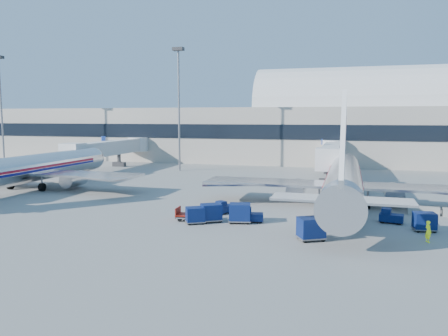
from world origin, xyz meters
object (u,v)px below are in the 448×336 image
(ramp_worker, at_px, (428,232))
(cart_open_red, at_px, (189,216))
(jetbridge_near, at_px, (332,153))
(cart_solo_far, at_px, (425,221))
(tug_lead, at_px, (251,216))
(cart_train_c, at_px, (195,215))
(mast_west, at_px, (179,91))
(cart_solo_near, at_px, (311,228))
(cart_train_a, at_px, (240,213))
(tug_left, at_px, (224,208))
(barrier_near, at_px, (423,211))
(tug_right, at_px, (390,216))
(mast_far_west, at_px, (0,94))
(jetbridge_mid, at_px, (113,148))
(cart_train_b, at_px, (211,212))
(airliner_main, at_px, (344,180))
(airliner_mid, at_px, (30,168))

(ramp_worker, bearing_deg, cart_open_red, 60.88)
(jetbridge_near, bearing_deg, cart_solo_far, -75.15)
(tug_lead, xyz_separation_m, cart_train_c, (-4.92, -2.00, 0.19))
(mast_west, xyz_separation_m, cart_train_c, (16.71, -37.84, -13.96))
(jetbridge_near, xyz_separation_m, cart_solo_far, (9.45, -35.65, -3.04))
(ramp_worker, bearing_deg, cart_solo_near, 77.60)
(cart_train_a, relative_size, cart_open_red, 0.98)
(jetbridge_near, xyz_separation_m, tug_left, (-9.51, -33.75, -3.31))
(barrier_near, relative_size, tug_right, 1.31)
(mast_far_west, relative_size, tug_left, 9.71)
(mast_far_west, xyz_separation_m, ramp_worker, (76.77, -38.50, -13.91))
(tug_right, distance_m, tug_left, 16.34)
(jetbridge_mid, xyz_separation_m, cart_train_c, (31.11, -38.65, -3.09))
(tug_right, distance_m, cart_train_b, 17.01)
(airliner_main, height_order, airliner_mid, same)
(mast_west, relative_size, cart_solo_far, 10.86)
(mast_west, relative_size, cart_train_b, 9.21)
(cart_train_b, bearing_deg, cart_open_red, 150.32)
(airliner_main, relative_size, tug_right, 16.21)
(mast_far_west, bearing_deg, cart_solo_near, -30.88)
(cart_train_a, bearing_deg, cart_solo_near, -42.19)
(cart_train_a, bearing_deg, barrier_near, 13.96)
(mast_west, xyz_separation_m, tug_left, (18.09, -32.95, -14.17))
(cart_train_b, distance_m, cart_solo_far, 19.19)
(mast_far_west, relative_size, cart_solo_far, 10.86)
(tug_lead, height_order, cart_train_a, cart_train_a)
(jetbridge_near, relative_size, ramp_worker, 15.62)
(ramp_worker, bearing_deg, tug_lead, 55.34)
(tug_right, xyz_separation_m, cart_train_a, (-13.74, -3.86, 0.35))
(cart_solo_near, bearing_deg, cart_train_c, 137.99)
(mast_west, xyz_separation_m, barrier_near, (38.00, -28.00, -14.34))
(tug_right, relative_size, cart_open_red, 0.95)
(cart_train_c, bearing_deg, ramp_worker, -31.94)
(tug_right, bearing_deg, cart_train_a, -154.12)
(mast_west, distance_m, tug_lead, 44.19)
(airliner_main, xyz_separation_m, cart_train_c, (-13.29, -12.34, -2.09))
(cart_train_b, relative_size, cart_train_c, 1.11)
(airliner_main, bearing_deg, jetbridge_mid, 149.36)
(cart_solo_near, bearing_deg, cart_train_b, 130.55)
(tug_left, distance_m, cart_train_b, 3.82)
(airliner_main, height_order, cart_train_c, airliner_main)
(tug_lead, distance_m, cart_train_b, 3.80)
(tug_right, xyz_separation_m, cart_open_red, (-18.67, -4.35, -0.19))
(mast_west, distance_m, barrier_near, 49.33)
(airliner_mid, distance_m, barrier_near, 50.12)
(jetbridge_near, height_order, mast_west, mast_west)
(cart_train_a, xyz_separation_m, cart_train_c, (-3.97, -1.46, -0.15))
(mast_far_west, bearing_deg, jetbridge_near, 0.68)
(airliner_mid, relative_size, tug_right, 16.21)
(cart_solo_near, height_order, cart_solo_far, cart_solo_near)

